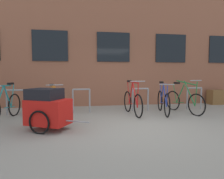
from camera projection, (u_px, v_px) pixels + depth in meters
name	position (u px, v px, depth m)	size (l,w,h in m)	color
ground_plane	(135.00, 126.00, 4.78)	(42.00, 42.00, 0.00)	gray
storefront_building	(104.00, 50.00, 10.73)	(28.00, 6.13, 5.12)	brown
bike_rack	(112.00, 97.00, 6.57)	(6.59, 0.05, 0.79)	gray
bicycle_blue	(163.00, 101.00, 6.31)	(0.52, 1.74, 1.03)	black
bicycle_green	(184.00, 101.00, 6.44)	(0.56, 1.72, 1.10)	black
bicycle_orange	(53.00, 104.00, 5.68)	(0.55, 1.72, 1.00)	black
bicycle_red	(132.00, 102.00, 6.17)	(0.44, 1.69, 1.08)	black
bicycle_teal	(5.00, 106.00, 5.43)	(0.49, 1.73, 1.03)	black
bike_trailer	(48.00, 108.00, 4.41)	(1.43, 0.95, 0.95)	red
planter_box	(217.00, 97.00, 8.25)	(0.70, 0.44, 0.60)	brown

